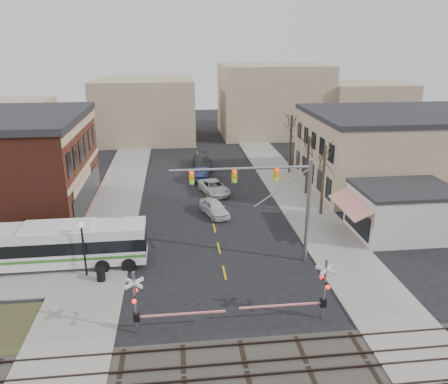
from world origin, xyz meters
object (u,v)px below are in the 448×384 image
at_px(rr_crossing_east, 317,290).
at_px(car_c, 214,187).
at_px(pedestrian_near, 104,256).
at_px(pedestrian_far, 83,234).
at_px(trash_bin, 101,274).
at_px(car_b, 202,173).
at_px(car_a, 214,208).
at_px(transit_bus, 60,244).
at_px(rr_crossing_west, 143,303).
at_px(traffic_signal_mast, 272,191).
at_px(street_lamp, 82,237).
at_px(car_d, 202,162).

bearing_deg(rr_crossing_east, car_c, 99.74).
distance_m(pedestrian_near, pedestrian_far, 5.02).
height_order(trash_bin, car_b, car_b).
distance_m(car_a, car_b, 11.44).
relative_size(transit_bus, pedestrian_far, 7.69).
bearing_deg(rr_crossing_west, transit_bus, 127.47).
distance_m(traffic_signal_mast, trash_bin, 13.36).
relative_size(transit_bus, street_lamp, 3.04).
height_order(traffic_signal_mast, trash_bin, traffic_signal_mast).
height_order(trash_bin, pedestrian_near, pedestrian_near).
distance_m(trash_bin, car_b, 24.33).
distance_m(car_b, pedestrian_near, 22.67).
xyz_separation_m(car_a, pedestrian_near, (-8.97, -9.57, 0.34)).
bearing_deg(car_a, car_b, 73.65).
bearing_deg(rr_crossing_east, rr_crossing_west, -178.93).
bearing_deg(car_d, pedestrian_near, -112.27).
relative_size(rr_crossing_west, trash_bin, 5.86).
bearing_deg(car_d, street_lamp, -113.82).
xyz_separation_m(rr_crossing_west, pedestrian_far, (-5.67, 12.25, -1.03)).
height_order(car_b, car_d, car_d).
xyz_separation_m(street_lamp, pedestrian_far, (-1.17, 5.40, -2.15)).
height_order(rr_crossing_west, car_a, rr_crossing_west).
bearing_deg(car_d, rr_crossing_west, -102.77).
bearing_deg(transit_bus, car_c, 49.71).
bearing_deg(car_b, rr_crossing_west, 87.29).
bearing_deg(pedestrian_near, pedestrian_far, 20.86).
xyz_separation_m(rr_crossing_west, car_b, (5.16, 28.81, -1.17)).
height_order(traffic_signal_mast, car_b, traffic_signal_mast).
xyz_separation_m(traffic_signal_mast, trash_bin, (-12.24, -1.46, -5.15)).
relative_size(car_c, pedestrian_near, 2.66).
height_order(rr_crossing_west, car_c, rr_crossing_west).
xyz_separation_m(car_d, pedestrian_near, (-8.93, -26.20, 0.28)).
xyz_separation_m(trash_bin, pedestrian_far, (-2.31, 6.23, 0.34)).
height_order(rr_crossing_west, rr_crossing_east, same).
distance_m(car_b, pedestrian_far, 19.79).
bearing_deg(transit_bus, street_lamp, -39.91).
bearing_deg(car_a, pedestrian_far, -174.23).
relative_size(rr_crossing_east, pedestrian_near, 2.92).
xyz_separation_m(rr_crossing_east, car_a, (-4.56, 17.19, -1.23)).
bearing_deg(rr_crossing_east, transit_bus, 153.39).
distance_m(traffic_signal_mast, car_a, 11.56).
bearing_deg(car_b, pedestrian_near, 75.38).
height_order(car_d, pedestrian_far, pedestrian_far).
bearing_deg(rr_crossing_west, pedestrian_far, 114.84).
distance_m(transit_bus, car_c, 19.73).
distance_m(traffic_signal_mast, car_c, 17.11).
bearing_deg(rr_crossing_west, car_d, 80.68).
bearing_deg(pedestrian_near, car_d, -25.54).
bearing_deg(trash_bin, rr_crossing_east, -23.31).
distance_m(rr_crossing_west, pedestrian_near, 8.54).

